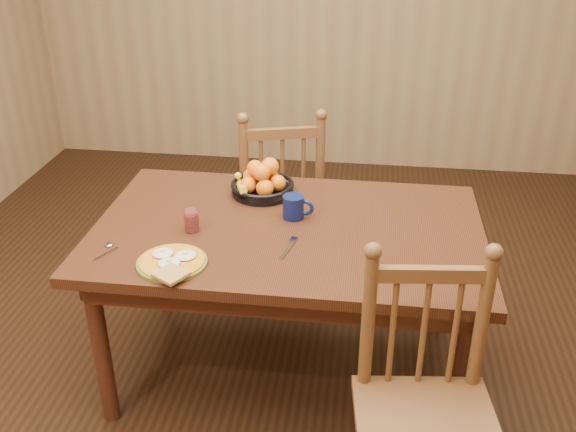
# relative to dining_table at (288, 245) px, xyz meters

# --- Properties ---
(room) EXTENTS (4.52, 5.02, 2.72)m
(room) POSITION_rel_dining_table_xyz_m (0.00, 0.00, 0.68)
(room) COLOR black
(room) RESTS_ON ground
(dining_table) EXTENTS (1.60, 1.00, 0.75)m
(dining_table) POSITION_rel_dining_table_xyz_m (0.00, 0.00, 0.00)
(dining_table) COLOR black
(dining_table) RESTS_ON ground
(chair_far) EXTENTS (0.57, 0.55, 1.02)m
(chair_far) POSITION_rel_dining_table_xyz_m (-0.15, 0.74, -0.17)
(chair_far) COLOR #522F18
(chair_far) RESTS_ON ground
(chair_near) EXTENTS (0.50, 0.48, 1.00)m
(chair_near) POSITION_rel_dining_table_xyz_m (0.55, -0.71, -0.18)
(chair_near) COLOR #522F18
(chair_near) RESTS_ON ground
(breakfast_plate) EXTENTS (0.26, 0.31, 0.04)m
(breakfast_plate) POSITION_rel_dining_table_xyz_m (-0.39, -0.35, 0.10)
(breakfast_plate) COLOR #59601E
(breakfast_plate) RESTS_ON dining_table
(fork) EXTENTS (0.05, 0.18, 0.00)m
(fork) POSITION_rel_dining_table_xyz_m (0.03, -0.17, 0.09)
(fork) COLOR silver
(fork) RESTS_ON dining_table
(spoon) EXTENTS (0.06, 0.15, 0.01)m
(spoon) POSITION_rel_dining_table_xyz_m (-0.67, -0.27, 0.09)
(spoon) COLOR silver
(spoon) RESTS_ON dining_table
(coffee_mug) EXTENTS (0.13, 0.09, 0.10)m
(coffee_mug) POSITION_rel_dining_table_xyz_m (0.02, 0.08, 0.14)
(coffee_mug) COLOR #0A123B
(coffee_mug) RESTS_ON dining_table
(juice_glass) EXTENTS (0.06, 0.06, 0.09)m
(juice_glass) POSITION_rel_dining_table_xyz_m (-0.38, -0.08, 0.13)
(juice_glass) COLOR silver
(juice_glass) RESTS_ON dining_table
(fruit_bowl) EXTENTS (0.29, 0.29, 0.17)m
(fruit_bowl) POSITION_rel_dining_table_xyz_m (-0.16, 0.30, 0.14)
(fruit_bowl) COLOR black
(fruit_bowl) RESTS_ON dining_table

